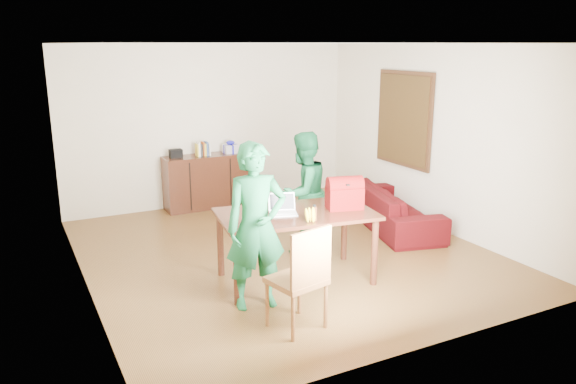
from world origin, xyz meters
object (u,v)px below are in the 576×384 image
laptop (283,211)px  bottle (314,213)px  chair (297,298)px  person_far (303,193)px  red_bag (345,196)px  table (296,221)px  sofa (393,207)px  person_near (256,226)px

laptop → bottle: bearing=-40.9°
chair → bottle: (0.57, 0.68, 0.61)m
person_far → red_bag: (0.04, -0.93, 0.18)m
bottle → red_bag: size_ratio=0.42×
table → laptop: bearing=-170.6°
sofa → bottle: bearing=137.5°
laptop → person_far: bearing=68.3°
bottle → chair: bearing=-129.9°
person_far → laptop: person_far is taller
bottle → sofa: bottle is taller
person_near → bottle: size_ratio=10.10×
person_far → chair: bearing=40.8°
table → person_far: bearing=64.9°
chair → person_near: size_ratio=0.60×
person_near → laptop: 0.65m
person_near → red_bag: 1.28m
person_far → bottle: person_far is taller
person_near → bottle: 0.72m
person_near → bottle: person_near is taller
person_far → laptop: 1.07m
person_far → sofa: bearing=169.8°
person_near → chair: bearing=-68.8°
chair → laptop: bearing=58.1°
table → sofa: (2.23, 1.07, -0.42)m
chair → laptop: size_ratio=2.94×
bottle → person_near: bearing=-176.2°
red_bag → sofa: red_bag is taller
chair → bottle: chair is taller
table → chair: bearing=-108.7°
table → bottle: 0.40m
sofa → person_far: bearing=113.4°
laptop → red_bag: (0.74, -0.12, 0.11)m
laptop → bottle: laptop is taller
laptop → sofa: 2.69m
table → laptop: (-0.16, -0.00, 0.15)m
bottle → red_bag: (0.54, 0.23, 0.06)m
sofa → laptop: bearing=128.7°
bottle → sofa: (2.19, 1.43, -0.61)m
person_near → red_bag: size_ratio=4.28×
chair → bottle: size_ratio=6.08×
table → red_bag: size_ratio=4.61×
chair → person_near: (-0.15, 0.63, 0.57)m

